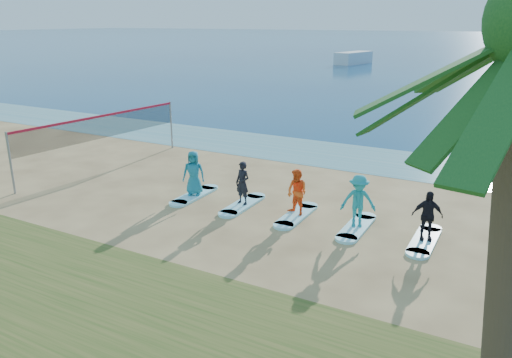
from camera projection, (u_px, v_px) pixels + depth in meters
The scene contains 17 objects.
ground at pixel (229, 227), 16.69m from camera, with size 600.00×600.00×0.00m, color tan.
shallow_water at pixel (337, 155), 25.46m from camera, with size 600.00×600.00×0.00m, color teal.
ocean at pixel (507, 42), 150.34m from camera, with size 600.00×600.00×0.00m, color navy.
volleyball_net at pixel (102, 127), 22.83m from camera, with size 0.99×9.05×2.50m.
paddleboard at pixel (505, 156), 25.02m from camera, with size 0.70×3.00×0.12m, color silver.
paddleboarder at pixel (508, 139), 24.76m from camera, with size 1.51×0.48×1.63m, color tan.
boat_offshore_a at pixel (353, 64), 77.78m from camera, with size 2.60×7.46×1.84m, color silver.
surfboard_0 at pixel (195, 195), 19.53m from camera, with size 0.70×2.20×0.09m, color #A4F8FF.
student_0 at pixel (194, 173), 19.25m from camera, with size 0.85×0.55×1.74m, color teal.
surfboard_1 at pixel (243, 205), 18.53m from camera, with size 0.70×2.20×0.09m, color #A4F8FF.
student_1 at pixel (243, 183), 18.27m from camera, with size 0.59×0.39×1.61m, color black.
surfboard_2 at pixel (296, 215), 17.53m from camera, with size 0.70×2.20×0.09m, color #A4F8FF.
student_2 at pixel (297, 192), 17.27m from camera, with size 0.79×0.61×1.62m, color #FF591A.
surfboard_3 at pixel (357, 227), 16.53m from camera, with size 0.70×2.20×0.09m, color #A4F8FF.
student_3 at pixel (358, 201), 16.25m from camera, with size 1.14×0.65×1.76m, color teal.
surfboard_4 at pixel (424, 240), 15.53m from camera, with size 0.70×2.20×0.09m, color #A4F8FF.
student_4 at pixel (427, 216), 15.28m from camera, with size 0.93×0.39×1.58m, color black.
Camera 1 is at (8.19, -13.09, 6.61)m, focal length 35.00 mm.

